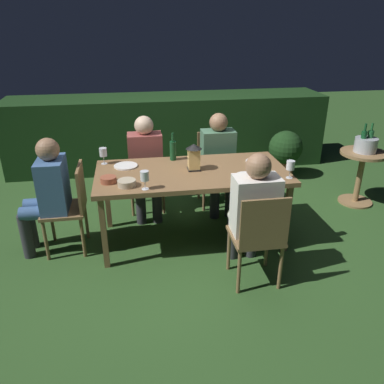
% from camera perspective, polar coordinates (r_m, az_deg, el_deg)
% --- Properties ---
extents(ground_plane, '(16.00, 16.00, 0.00)m').
position_cam_1_polar(ground_plane, '(4.10, 0.00, -6.76)').
color(ground_plane, '#2D5123').
extents(dining_table, '(1.87, 0.91, 0.76)m').
position_cam_1_polar(dining_table, '(3.79, 0.00, 2.37)').
color(dining_table, olive).
rests_on(dining_table, ground).
extents(chair_side_right_b, '(0.42, 0.40, 0.87)m').
position_cam_1_polar(chair_side_right_b, '(4.71, 3.41, 4.05)').
color(chair_side_right_b, brown).
rests_on(chair_side_right_b, ground).
extents(person_in_green, '(0.38, 0.47, 1.15)m').
position_cam_1_polar(person_in_green, '(4.48, 4.00, 5.00)').
color(person_in_green, '#4C7A5B').
rests_on(person_in_green, ground).
extents(chair_head_near, '(0.40, 0.42, 0.87)m').
position_cam_1_polar(chair_head_near, '(3.88, -17.51, -1.75)').
color(chair_head_near, brown).
rests_on(chair_head_near, ground).
extents(person_in_blue, '(0.48, 0.38, 1.15)m').
position_cam_1_polar(person_in_blue, '(3.86, -20.65, 0.11)').
color(person_in_blue, '#426699').
rests_on(person_in_blue, ground).
extents(chair_side_right_a, '(0.42, 0.40, 0.87)m').
position_cam_1_polar(chair_side_right_a, '(4.61, -6.86, 3.44)').
color(chair_side_right_a, brown).
rests_on(chair_side_right_a, ground).
extents(person_in_rust, '(0.38, 0.47, 1.15)m').
position_cam_1_polar(person_in_rust, '(4.38, -6.83, 4.40)').
color(person_in_rust, '#9E4C47').
rests_on(person_in_rust, ground).
extents(chair_side_left_b, '(0.42, 0.40, 0.87)m').
position_cam_1_polar(chair_side_left_b, '(3.24, 9.83, -6.33)').
color(chair_side_left_b, brown).
rests_on(chair_side_left_b, ground).
extents(person_in_cream, '(0.38, 0.47, 1.15)m').
position_cam_1_polar(person_in_cream, '(3.33, 8.97, -2.40)').
color(person_in_cream, white).
rests_on(person_in_cream, ground).
extents(lantern_centerpiece, '(0.15, 0.15, 0.27)m').
position_cam_1_polar(lantern_centerpiece, '(3.75, 0.27, 5.43)').
color(lantern_centerpiece, black).
rests_on(lantern_centerpiece, dining_table).
extents(green_bottle_on_table, '(0.07, 0.07, 0.29)m').
position_cam_1_polar(green_bottle_on_table, '(4.04, -2.84, 6.25)').
color(green_bottle_on_table, '#144723').
rests_on(green_bottle_on_table, dining_table).
extents(wine_glass_a, '(0.08, 0.08, 0.17)m').
position_cam_1_polar(wine_glass_a, '(3.34, -7.03, 2.26)').
color(wine_glass_a, silver).
rests_on(wine_glass_a, dining_table).
extents(wine_glass_b, '(0.08, 0.08, 0.17)m').
position_cam_1_polar(wine_glass_b, '(4.02, -13.02, 5.66)').
color(wine_glass_b, silver).
rests_on(wine_glass_b, dining_table).
extents(wine_glass_c, '(0.08, 0.08, 0.17)m').
position_cam_1_polar(wine_glass_c, '(3.67, 14.38, 3.73)').
color(wine_glass_c, silver).
rests_on(wine_glass_c, dining_table).
extents(plate_a, '(0.21, 0.21, 0.01)m').
position_cam_1_polar(plate_a, '(3.66, 8.02, 2.36)').
color(plate_a, white).
rests_on(plate_a, dining_table).
extents(plate_b, '(0.23, 0.23, 0.01)m').
position_cam_1_polar(plate_b, '(4.05, 9.58, 4.47)').
color(plate_b, white).
rests_on(plate_b, dining_table).
extents(plate_c, '(0.24, 0.24, 0.01)m').
position_cam_1_polar(plate_c, '(3.93, -9.78, 3.83)').
color(plate_c, white).
rests_on(plate_c, dining_table).
extents(bowl_olives, '(0.15, 0.15, 0.05)m').
position_cam_1_polar(bowl_olives, '(3.57, -12.28, 1.83)').
color(bowl_olives, '#9E5138').
rests_on(bowl_olives, dining_table).
extents(bowl_bread, '(0.16, 0.16, 0.06)m').
position_cam_1_polar(bowl_bread, '(3.46, -9.64, 1.34)').
color(bowl_bread, '#BCAD8E').
rests_on(bowl_bread, dining_table).
extents(side_table, '(0.55, 0.55, 0.67)m').
position_cam_1_polar(side_table, '(5.11, 23.74, 3.10)').
color(side_table, '#937047').
rests_on(side_table, ground).
extents(ice_bucket, '(0.26, 0.26, 0.34)m').
position_cam_1_polar(ice_bucket, '(5.01, 24.36, 6.54)').
color(ice_bucket, '#B2B7BF').
rests_on(ice_bucket, side_table).
extents(hedge_backdrop, '(4.73, 0.83, 1.06)m').
position_cam_1_polar(hedge_backdrop, '(6.01, -3.55, 9.01)').
color(hedge_backdrop, '#193816').
rests_on(hedge_backdrop, ground).
extents(potted_plant_by_hedge, '(0.47, 0.47, 0.68)m').
position_cam_1_polar(potted_plant_by_hedge, '(5.67, 13.66, 6.00)').
color(potted_plant_by_hedge, '#9E5133').
rests_on(potted_plant_by_hedge, ground).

